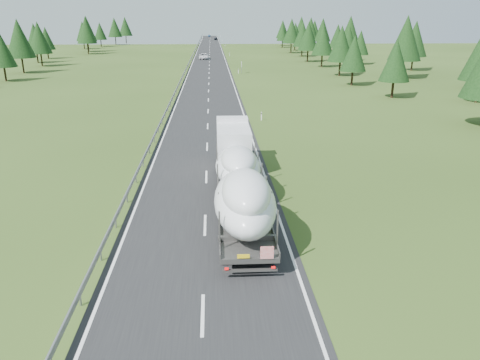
{
  "coord_description": "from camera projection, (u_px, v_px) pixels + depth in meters",
  "views": [
    {
      "loc": [
        0.58,
        -25.77,
        11.87
      ],
      "look_at": [
        2.24,
        2.09,
        2.12
      ],
      "focal_mm": 35.0,
      "sensor_mm": 36.0,
      "label": 1
    }
  ],
  "objects": [
    {
      "name": "distant_car_dark",
      "position": [
        216.0,
        39.0,
        254.23
      ],
      "size": [
        1.95,
        4.26,
        1.42
      ],
      "primitive_type": "imported",
      "rotation": [
        0.0,
        0.0,
        0.07
      ],
      "color": "black",
      "rests_on": "ground"
    },
    {
      "name": "ground",
      "position": [
        205.0,
        225.0,
        28.16
      ],
      "size": [
        400.0,
        400.0,
        0.0
      ],
      "primitive_type": "plane",
      "color": "#2D4416",
      "rests_on": "ground"
    },
    {
      "name": "guardrail",
      "position": [
        189.0,
        63.0,
        121.85
      ],
      "size": [
        0.1,
        400.0,
        0.76
      ],
      "color": "slate",
      "rests_on": "ground"
    },
    {
      "name": "tree_line_left",
      "position": [
        32.0,
        37.0,
        114.57
      ],
      "size": [
        15.38,
        243.47,
        12.39
      ],
      "color": "black",
      "rests_on": "ground"
    },
    {
      "name": "road_surface",
      "position": [
        209.0,
        65.0,
        122.4
      ],
      "size": [
        10.0,
        400.0,
        0.02
      ],
      "primitive_type": "cube",
      "color": "black",
      "rests_on": "ground"
    },
    {
      "name": "tree_line_right",
      "position": [
        366.0,
        38.0,
        112.85
      ],
      "size": [
        28.45,
        243.54,
        12.64
      ],
      "color": "black",
      "rests_on": "ground"
    },
    {
      "name": "highway_sign",
      "position": [
        241.0,
        65.0,
        103.36
      ],
      "size": [
        0.08,
        0.9,
        2.6
      ],
      "color": "slate",
      "rests_on": "ground"
    },
    {
      "name": "distant_van",
      "position": [
        204.0,
        56.0,
        138.54
      ],
      "size": [
        2.75,
        5.96,
        1.66
      ],
      "primitive_type": "imported",
      "rotation": [
        0.0,
        0.0,
        0.0
      ],
      "color": "silver",
      "rests_on": "ground"
    },
    {
      "name": "boat_truck",
      "position": [
        240.0,
        174.0,
        29.98
      ],
      "size": [
        3.34,
        20.47,
        4.37
      ],
      "color": "silver",
      "rests_on": "ground"
    },
    {
      "name": "marker_posts",
      "position": [
        227.0,
        49.0,
        174.42
      ],
      "size": [
        0.13,
        350.08,
        1.0
      ],
      "color": "silver",
      "rests_on": "ground"
    },
    {
      "name": "distant_car_blue",
      "position": [
        209.0,
        36.0,
        293.82
      ],
      "size": [
        1.63,
        4.06,
        1.31
      ],
      "primitive_type": "imported",
      "rotation": [
        0.0,
        0.0,
        -0.06
      ],
      "color": "#1A2F48",
      "rests_on": "ground"
    }
  ]
}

